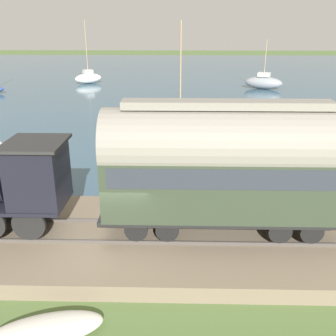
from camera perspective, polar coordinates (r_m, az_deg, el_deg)
name	(u,v)px	position (r m, az deg, el deg)	size (l,w,h in m)	color
ground_plane	(115,251)	(13.78, -7.76, -11.78)	(200.00, 200.00, 0.00)	#516B38
harbor_water	(163,78)	(55.62, -0.76, 12.90)	(80.00, 80.00, 0.01)	#38566B
rail_embankment	(116,239)	(13.93, -7.60, -10.14)	(5.93, 56.00, 0.63)	#756651
steam_locomotive	(3,182)	(14.05, -22.80, -1.83)	(2.06, 5.29, 3.57)	black
passenger_coach	(224,163)	(12.65, 8.17, 0.70)	(2.30, 8.02, 4.45)	black
sailboat_gray	(263,82)	(47.66, 13.69, 12.00)	(3.37, 4.65, 5.46)	gray
sailboat_white	(88,78)	(51.63, -11.49, 12.71)	(3.38, 3.83, 7.54)	white
sailboat_brown	(180,136)	(24.78, 1.74, 4.63)	(2.23, 4.82, 7.39)	brown
rowboat_mid_harbor	(280,151)	(23.75, 15.94, 2.36)	(1.26, 2.88, 0.49)	silver
beached_dinghy	(46,330)	(10.84, -17.30, -21.49)	(1.88, 3.00, 0.44)	beige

